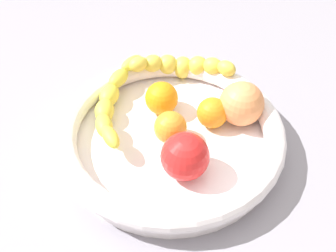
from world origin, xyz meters
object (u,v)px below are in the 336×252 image
at_px(banana_draped_left, 180,66).
at_px(orange_mid_left, 159,98).
at_px(banana_draped_right, 110,101).
at_px(orange_mid_right, 210,113).
at_px(peach_blush, 239,104).
at_px(fruit_bowl, 168,135).
at_px(orange_front, 165,127).
at_px(tomato_red, 182,156).

height_order(banana_draped_left, orange_mid_left, same).
xyz_separation_m(banana_draped_right, orange_mid_right, (0.03, 0.17, -0.00)).
bearing_deg(orange_mid_left, banana_draped_left, 156.66).
distance_m(banana_draped_right, peach_blush, 0.22).
distance_m(fruit_bowl, orange_front, 0.02).
bearing_deg(orange_mid_left, orange_mid_right, 68.70).
relative_size(orange_front, tomato_red, 0.73).
bearing_deg(banana_draped_right, banana_draped_left, 127.29).
bearing_deg(banana_draped_left, orange_mid_right, 21.90).
distance_m(fruit_bowl, banana_draped_left, 0.16).
distance_m(banana_draped_left, orange_front, 0.16).
height_order(fruit_bowl, tomato_red, tomato_red).
distance_m(banana_draped_left, orange_mid_right, 0.13).
distance_m(orange_front, orange_mid_left, 0.07).
bearing_deg(peach_blush, tomato_red, -39.85).
distance_m(orange_front, orange_mid_right, 0.08).
distance_m(banana_draped_right, orange_front, 0.11).
height_order(banana_draped_left, tomato_red, tomato_red).
xyz_separation_m(banana_draped_right, tomato_red, (0.13, 0.12, 0.01)).
bearing_deg(tomato_red, orange_mid_right, 155.43).
xyz_separation_m(orange_front, tomato_red, (0.07, 0.03, 0.01)).
bearing_deg(orange_mid_left, orange_front, 8.78).
relative_size(orange_mid_left, orange_mid_right, 1.09).
bearing_deg(peach_blush, orange_mid_right, -77.82).
xyz_separation_m(banana_draped_right, orange_mid_left, (-0.01, 0.08, 0.00)).
xyz_separation_m(orange_mid_left, tomato_red, (0.14, 0.04, 0.01)).
xyz_separation_m(fruit_bowl, banana_draped_left, (-0.15, 0.02, 0.02)).
height_order(tomato_red, peach_blush, peach_blush).
bearing_deg(banana_draped_right, orange_front, 56.92).
bearing_deg(tomato_red, orange_mid_left, -164.87).
xyz_separation_m(fruit_bowl, banana_draped_right, (-0.06, -0.10, 0.02)).
height_order(orange_front, tomato_red, tomato_red).
xyz_separation_m(banana_draped_right, orange_front, (0.06, 0.10, -0.00)).
distance_m(banana_draped_left, banana_draped_right, 0.15).
xyz_separation_m(tomato_red, peach_blush, (-0.11, 0.10, 0.00)).
xyz_separation_m(orange_mid_left, peach_blush, (0.02, 0.13, 0.01)).
bearing_deg(tomato_red, banana_draped_right, -137.11).
xyz_separation_m(orange_front, peach_blush, (-0.05, 0.12, 0.01)).
distance_m(banana_draped_left, orange_mid_left, 0.09).
bearing_deg(tomato_red, banana_draped_left, -179.97).
bearing_deg(banana_draped_left, peach_blush, 41.45).
bearing_deg(banana_draped_left, fruit_bowl, -8.03).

